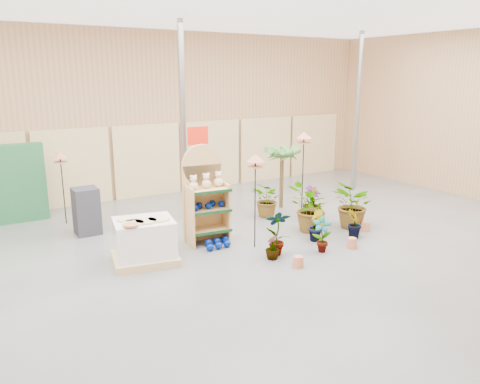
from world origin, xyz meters
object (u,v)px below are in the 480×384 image
Objects in this scene: bird_table_front at (255,161)px; potted_plant_2 at (310,208)px; display_shelf at (204,198)px; pallet_stack at (144,241)px.

potted_plant_2 is at bearing 5.74° from bird_table_front.
display_shelf is 1.54× the size of pallet_stack.
pallet_stack is 0.69× the size of bird_table_front.
potted_plant_2 is (3.64, -0.25, 0.13)m from pallet_stack.
pallet_stack is 3.66m from potted_plant_2.
bird_table_front is at bearing -45.66° from display_shelf.
display_shelf is 1.61m from pallet_stack.
bird_table_front is (2.11, -0.40, 1.32)m from pallet_stack.
display_shelf is 1.07× the size of bird_table_front.
display_shelf reaches higher than pallet_stack.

